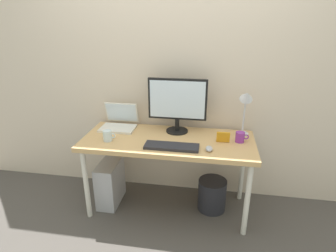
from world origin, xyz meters
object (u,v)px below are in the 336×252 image
at_px(coffee_mug, 240,137).
at_px(computer_tower, 110,183).
at_px(desk, 168,145).
at_px(laptop, 119,122).
at_px(monitor, 177,103).
at_px(desk_lamp, 246,103).
at_px(mouse, 209,149).
at_px(glass_cup, 108,136).
at_px(photo_frame, 223,137).
at_px(keyboard, 172,146).
at_px(wastebasket, 212,195).

xyz_separation_m(coffee_mug, computer_tower, (-1.17, -0.05, -0.54)).
xyz_separation_m(desk, laptop, (-0.50, 0.20, 0.12)).
xyz_separation_m(monitor, desk_lamp, (0.59, 0.00, 0.03)).
distance_m(desk, monitor, 0.39).
bearing_deg(mouse, glass_cup, 176.78).
height_order(monitor, mouse, monitor).
bearing_deg(glass_cup, photo_frame, 7.53).
xyz_separation_m(keyboard, mouse, (0.30, -0.00, 0.01)).
height_order(monitor, coffee_mug, monitor).
bearing_deg(wastebasket, laptop, 170.40).
bearing_deg(glass_cup, coffee_mug, 8.31).
xyz_separation_m(monitor, coffee_mug, (0.56, -0.14, -0.23)).
height_order(coffee_mug, wastebasket, coffee_mug).
bearing_deg(desk_lamp, mouse, -129.08).
height_order(desk, wastebasket, desk).
height_order(monitor, laptop, monitor).
distance_m(desk_lamp, photo_frame, 0.36).
distance_m(desk, wastebasket, 0.64).
distance_m(laptop, desk_lamp, 1.17).
xyz_separation_m(desk_lamp, mouse, (-0.28, -0.35, -0.29)).
relative_size(glass_cup, wastebasket, 0.37).
distance_m(monitor, coffee_mug, 0.62).
bearing_deg(monitor, keyboard, -89.39).
xyz_separation_m(desk_lamp, coffee_mug, (-0.03, -0.14, -0.26)).
xyz_separation_m(mouse, glass_cup, (-0.86, 0.05, 0.03)).
distance_m(laptop, coffee_mug, 1.12).
distance_m(desk, keyboard, 0.20).
height_order(photo_frame, computer_tower, photo_frame).
xyz_separation_m(desk, keyboard, (0.06, -0.17, 0.08)).
height_order(mouse, glass_cup, glass_cup).
bearing_deg(desk_lamp, laptop, 179.03).
height_order(laptop, photo_frame, laptop).
distance_m(keyboard, glass_cup, 0.56).
bearing_deg(keyboard, desk_lamp, 30.86).
bearing_deg(monitor, mouse, -48.95).
relative_size(coffee_mug, photo_frame, 1.01).
bearing_deg(mouse, wastebasket, 76.80).
bearing_deg(computer_tower, glass_cup, -61.70).
bearing_deg(keyboard, coffee_mug, 20.82).
height_order(photo_frame, wastebasket, photo_frame).
relative_size(desk, glass_cup, 13.51).
bearing_deg(laptop, glass_cup, -89.54).
height_order(laptop, glass_cup, laptop).
distance_m(keyboard, computer_tower, 0.82).
bearing_deg(wastebasket, photo_frame, -33.33).
relative_size(desk, computer_tower, 3.53).
xyz_separation_m(keyboard, computer_tower, (-0.62, 0.16, -0.51)).
xyz_separation_m(desk, photo_frame, (0.47, 0.01, 0.11)).
height_order(monitor, wastebasket, monitor).
xyz_separation_m(desk_lamp, photo_frame, (-0.17, -0.17, -0.26)).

